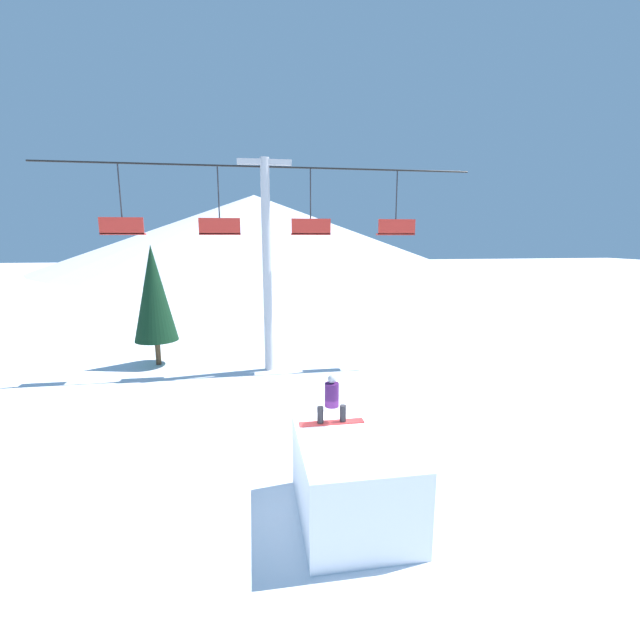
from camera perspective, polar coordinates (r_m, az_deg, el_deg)
name	(u,v)px	position (r m, az deg, el deg)	size (l,w,h in m)	color
ground_plane	(316,503)	(11.15, -0.59, -23.24)	(220.00, 220.00, 0.00)	white
mountain_ridge	(255,231)	(95.19, -8.68, 11.60)	(84.59, 84.59, 15.16)	silver
snow_ramp	(353,479)	(10.25, 4.46, -20.33)	(2.42, 3.21, 1.90)	white
snowboarder	(332,400)	(10.29, 1.57, -10.65)	(1.56, 0.34, 1.20)	#B22D2D
chairlift	(267,247)	(19.96, -7.14, 9.60)	(19.26, 0.44, 9.74)	#B2B2B7
pine_tree_near	(154,294)	(22.35, -21.29, 3.31)	(2.08, 2.08, 5.95)	#4C3823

